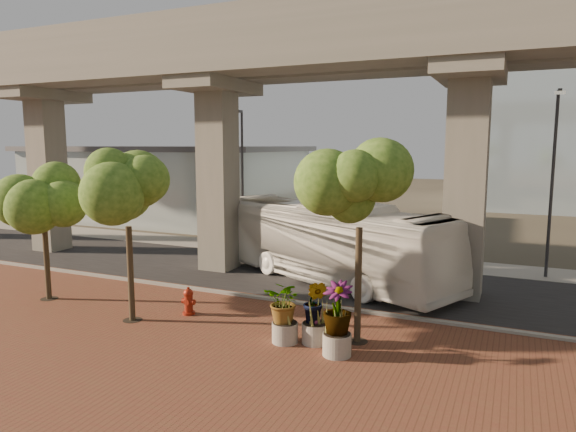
% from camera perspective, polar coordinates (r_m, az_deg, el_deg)
% --- Properties ---
extents(ground, '(160.00, 160.00, 0.00)m').
position_cam_1_polar(ground, '(22.80, 2.78, -8.42)').
color(ground, '#353026').
rests_on(ground, ground).
extents(brick_plaza, '(70.00, 13.00, 0.06)m').
position_cam_1_polar(brick_plaza, '(16.04, -8.10, -15.59)').
color(brick_plaza, brown).
rests_on(brick_plaza, ground).
extents(asphalt_road, '(90.00, 8.00, 0.04)m').
position_cam_1_polar(asphalt_road, '(24.60, 4.49, -7.17)').
color(asphalt_road, black).
rests_on(asphalt_road, ground).
extents(curb_strip, '(70.00, 0.25, 0.16)m').
position_cam_1_polar(curb_strip, '(21.01, 0.76, -9.62)').
color(curb_strip, gray).
rests_on(curb_strip, ground).
extents(far_sidewalk, '(90.00, 3.00, 0.06)m').
position_cam_1_polar(far_sidewalk, '(29.69, 8.07, -4.58)').
color(far_sidewalk, gray).
rests_on(far_sidewalk, ground).
extents(transit_viaduct, '(72.00, 5.60, 12.40)m').
position_cam_1_polar(transit_viaduct, '(23.78, 4.68, 10.00)').
color(transit_viaduct, gray).
rests_on(transit_viaduct, ground).
extents(station_pavilion, '(23.00, 13.00, 6.30)m').
position_cam_1_polar(station_pavilion, '(45.99, -13.39, 3.70)').
color(station_pavilion, '#ACBFC4').
rests_on(station_pavilion, ground).
extents(transit_bus, '(13.52, 8.53, 3.75)m').
position_cam_1_polar(transit_bus, '(24.26, 4.18, -2.89)').
color(transit_bus, white).
rests_on(transit_bus, ground).
extents(fire_hydrant, '(0.52, 0.47, 1.05)m').
position_cam_1_polar(fire_hydrant, '(19.93, -10.99, -9.29)').
color(fire_hydrant, maroon).
rests_on(fire_hydrant, ground).
extents(planter_front, '(1.88, 1.88, 2.07)m').
position_cam_1_polar(planter_front, '(16.71, -0.34, -9.83)').
color(planter_front, '#A29F92').
rests_on(planter_front, ground).
extents(planter_right, '(2.14, 2.14, 2.29)m').
position_cam_1_polar(planter_right, '(15.74, 5.51, -10.48)').
color(planter_right, '#AAA299').
rests_on(planter_right, ground).
extents(planter_left, '(1.90, 1.90, 2.09)m').
position_cam_1_polar(planter_left, '(16.65, 3.05, -9.86)').
color(planter_left, '#A29B92').
rests_on(planter_left, ground).
extents(street_tree_far_west, '(3.34, 3.34, 5.97)m').
position_cam_1_polar(street_tree_far_west, '(23.00, -25.64, 2.33)').
color(street_tree_far_west, '#413525').
rests_on(street_tree_far_west, ground).
extents(street_tree_near_west, '(3.70, 3.70, 6.24)m').
position_cam_1_polar(street_tree_near_west, '(18.99, -17.43, 2.07)').
color(street_tree_near_west, '#413525').
rests_on(street_tree_near_west, ground).
extents(street_tree_near_east, '(3.60, 3.60, 6.46)m').
position_cam_1_polar(street_tree_near_east, '(16.20, 7.99, 2.34)').
color(street_tree_near_east, '#413525').
rests_on(street_tree_near_east, ground).
extents(streetlamp_west, '(0.42, 1.22, 8.45)m').
position_cam_1_polar(streetlamp_west, '(31.71, -5.19, 5.20)').
color(streetlamp_west, '#2E2D32').
rests_on(streetlamp_west, ground).
extents(streetlamp_east, '(0.44, 1.28, 8.86)m').
position_cam_1_polar(streetlamp_east, '(27.23, 27.37, 4.42)').
color(streetlamp_east, '#313236').
rests_on(streetlamp_east, ground).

